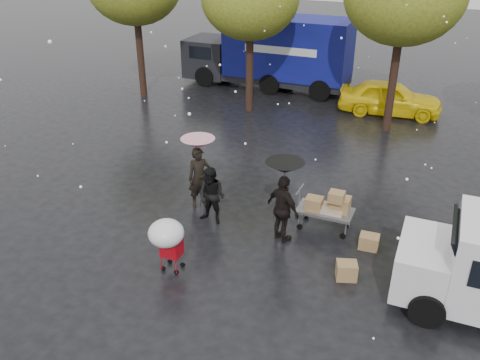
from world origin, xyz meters
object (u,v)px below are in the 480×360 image
at_px(person_black, 283,209).
at_px(yellow_taxi, 390,98).
at_px(shopping_cart, 167,235).
at_px(person_pink, 199,178).
at_px(blue_truck, 272,53).
at_px(vendor_cart, 329,206).

distance_m(person_black, yellow_taxi, 11.23).
xyz_separation_m(shopping_cart, yellow_taxi, (3.18, 13.57, -0.33)).
distance_m(person_pink, yellow_taxi, 11.12).
xyz_separation_m(blue_truck, yellow_taxi, (6.10, -1.76, -1.02)).
height_order(vendor_cart, blue_truck, blue_truck).
xyz_separation_m(person_black, blue_truck, (-4.95, 12.93, 0.82)).
xyz_separation_m(person_pink, vendor_cart, (3.79, 0.20, -0.20)).
bearing_deg(person_pink, yellow_taxi, 28.90).
bearing_deg(shopping_cart, yellow_taxi, 76.79).
relative_size(person_pink, vendor_cart, 1.21).
relative_size(person_pink, shopping_cart, 1.26).
distance_m(person_pink, shopping_cart, 3.28).
distance_m(person_black, blue_truck, 13.87).
xyz_separation_m(vendor_cart, yellow_taxi, (0.18, 10.18, 0.01)).
height_order(person_black, blue_truck, blue_truck).
relative_size(blue_truck, yellow_taxi, 1.92).
bearing_deg(vendor_cart, shopping_cart, -131.63).
bearing_deg(person_black, person_pink, 13.02).
bearing_deg(yellow_taxi, shopping_cart, 160.89).
xyz_separation_m(vendor_cart, blue_truck, (-5.92, 11.94, 1.03)).
height_order(shopping_cart, blue_truck, blue_truck).
distance_m(vendor_cart, shopping_cart, 4.54).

